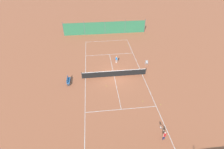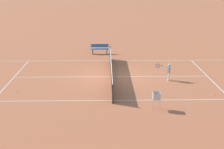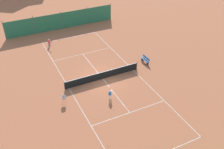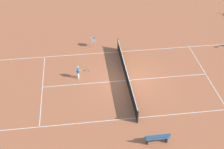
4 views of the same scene
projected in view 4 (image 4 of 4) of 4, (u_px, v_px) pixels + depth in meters
The scene contains 13 objects.
ground_plane at pixel (126, 80), 24.11m from camera, with size 600.00×600.00×0.00m, color #B7603D.
court_line_markings at pixel (126, 80), 24.10m from camera, with size 8.25×23.85×0.01m.
tennis_net at pixel (126, 75), 23.80m from camera, with size 9.18×0.08×1.06m.
player_near_service at pixel (79, 71), 23.97m from camera, with size 0.56×0.90×1.11m.
tennis_ball_by_net_right at pixel (58, 76), 24.51m from camera, with size 0.07×0.07×0.07m, color #CCE033.
tennis_ball_alley_left at pixel (185, 43), 28.44m from camera, with size 0.07×0.07×0.07m, color #CCE033.
tennis_ball_near_corner at pixel (116, 123), 20.42m from camera, with size 0.07×0.07×0.07m, color #CCE033.
tennis_ball_by_net_left at pixel (184, 56), 26.80m from camera, with size 0.07×0.07×0.07m, color #CCE033.
tennis_ball_service_box at pixel (11, 62), 26.05m from camera, with size 0.07×0.07×0.07m, color #CCE033.
tennis_ball_alley_right at pixel (54, 60), 26.29m from camera, with size 0.07×0.07×0.07m, color #CCE033.
tennis_ball_far_corner at pixel (157, 88), 23.28m from camera, with size 0.07×0.07×0.07m, color #CCE033.
ball_hopper at pixel (93, 40), 27.68m from camera, with size 0.36×0.36×0.89m.
courtside_bench at pixel (157, 138), 18.91m from camera, with size 0.36×1.50×0.84m.
Camera 4 is at (18.64, -3.52, 14.92)m, focal length 50.00 mm.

